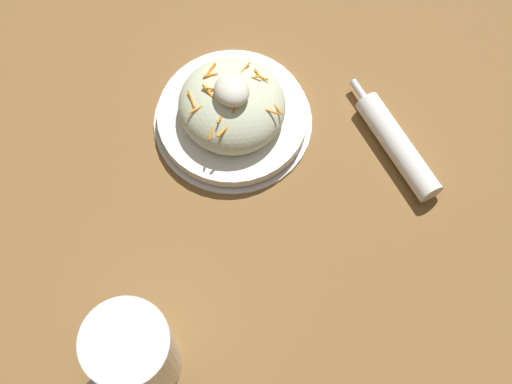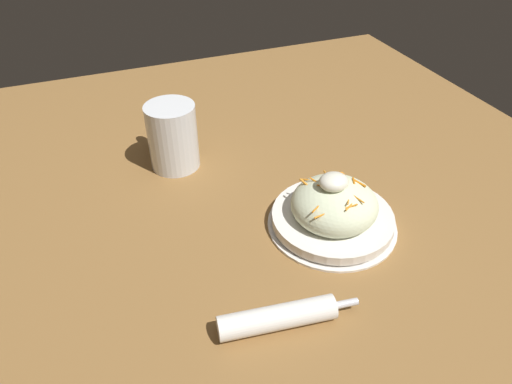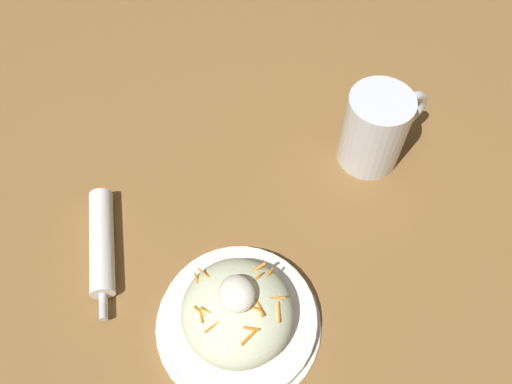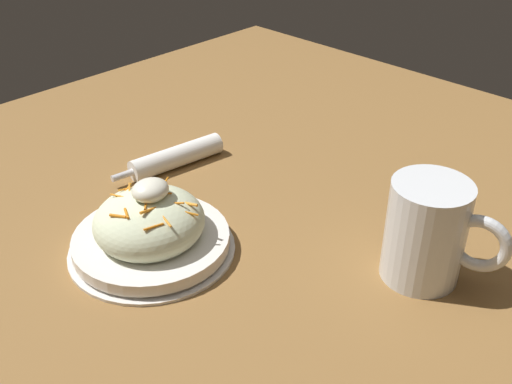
# 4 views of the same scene
# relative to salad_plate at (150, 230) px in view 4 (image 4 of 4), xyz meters

# --- Properties ---
(ground_plane) EXTENTS (1.43, 1.43, 0.00)m
(ground_plane) POSITION_rel_salad_plate_xyz_m (0.12, -0.10, -0.03)
(ground_plane) COLOR olive
(salad_plate) EXTENTS (0.22, 0.22, 0.11)m
(salad_plate) POSITION_rel_salad_plate_xyz_m (0.00, 0.00, 0.00)
(salad_plate) COLOR white
(salad_plate) RESTS_ON ground_plane
(beer_mug) EXTENTS (0.10, 0.15, 0.13)m
(beer_mug) POSITION_rel_salad_plate_xyz_m (0.21, -0.29, 0.02)
(beer_mug) COLOR white
(beer_mug) RESTS_ON ground_plane
(napkin_roll) EXTENTS (0.20, 0.06, 0.04)m
(napkin_roll) POSITION_rel_salad_plate_xyz_m (0.17, 0.16, -0.02)
(napkin_roll) COLOR white
(napkin_roll) RESTS_ON ground_plane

